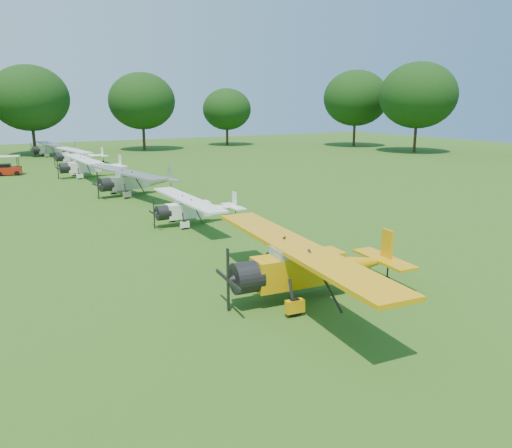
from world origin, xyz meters
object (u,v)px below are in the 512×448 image
at_px(aircraft_4, 135,179).
at_px(aircraft_7, 53,148).
at_px(golf_cart, 8,169).
at_px(aircraft_5, 89,165).
at_px(aircraft_6, 78,155).
at_px(aircraft_3, 195,207).
at_px(aircraft_2, 311,263).

xyz_separation_m(aircraft_4, aircraft_7, (-0.96, 36.45, -0.08)).
bearing_deg(aircraft_7, aircraft_4, -94.86).
relative_size(aircraft_7, golf_cart, 3.94).
bearing_deg(aircraft_5, aircraft_6, 81.64).
height_order(aircraft_6, aircraft_7, aircraft_7).
distance_m(aircraft_3, aircraft_6, 36.61).
distance_m(aircraft_3, aircraft_5, 24.68).
relative_size(aircraft_2, aircraft_5, 1.13).
bearing_deg(golf_cart, aircraft_4, -52.87).
distance_m(aircraft_3, aircraft_7, 48.54).
bearing_deg(aircraft_6, aircraft_3, -97.46).
height_order(aircraft_2, aircraft_7, aircraft_2).
distance_m(aircraft_5, golf_cart, 9.12).
height_order(aircraft_4, aircraft_6, aircraft_4).
xyz_separation_m(aircraft_3, aircraft_7, (-1.22, 48.52, 0.12)).
distance_m(aircraft_6, golf_cart, 10.63).
relative_size(aircraft_5, golf_cart, 4.09).
bearing_deg(aircraft_2, aircraft_5, 96.26).
height_order(aircraft_2, golf_cart, aircraft_2).
bearing_deg(aircraft_7, aircraft_6, -90.80).
relative_size(aircraft_4, golf_cart, 4.19).
height_order(aircraft_4, aircraft_7, aircraft_4).
relative_size(aircraft_2, aircraft_7, 1.17).
relative_size(aircraft_3, aircraft_5, 0.86).
height_order(aircraft_2, aircraft_3, aircraft_2).
xyz_separation_m(aircraft_2, aircraft_7, (-0.28, 62.22, -0.21)).
bearing_deg(aircraft_7, aircraft_5, -96.51).
height_order(aircraft_5, aircraft_7, aircraft_5).
relative_size(aircraft_2, golf_cart, 4.62).
height_order(aircraft_3, aircraft_6, aircraft_6).
distance_m(aircraft_2, aircraft_5, 38.34).
distance_m(aircraft_2, golf_cart, 44.52).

